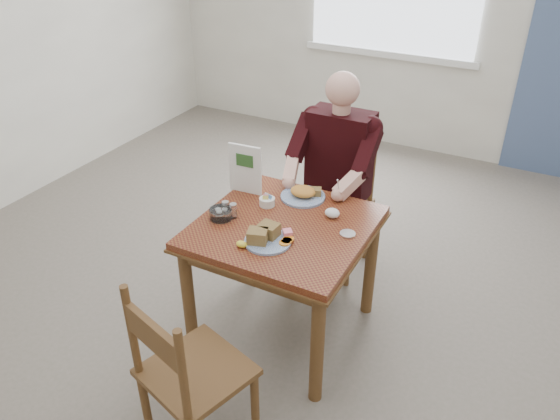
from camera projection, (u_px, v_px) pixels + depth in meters
The scene contains 15 objects.
floor at pixel (283, 327), 3.33m from camera, with size 6.00×6.00×0.00m, color #665F52.
wall_back at pixel (438, 5), 4.90m from camera, with size 5.50×5.50×0.00m, color white.
lemon_wedge at pixel (242, 244), 2.75m from camera, with size 0.06×0.04×0.03m, color yellow.
napkin at pixel (332, 213), 3.00m from camera, with size 0.08×0.07×0.05m, color white.
metal_dish at pixel (348, 234), 2.86m from camera, with size 0.08×0.08×0.01m, color silver.
table at pixel (284, 241), 3.01m from camera, with size 0.92×0.92×0.75m.
chair_far at pixel (338, 202), 3.70m from camera, with size 0.42×0.42×0.95m.
chair_near at pixel (188, 376), 2.39m from camera, with size 0.52×0.52×0.95m.
diner at pixel (335, 163), 3.46m from camera, with size 0.53×0.56×1.39m.
near_plate at pixel (266, 236), 2.79m from camera, with size 0.28×0.28×0.08m.
far_plate at pixel (304, 194), 3.19m from camera, with size 0.34×0.34×0.07m.
caddy at pixel (267, 202), 3.11m from camera, with size 0.11×0.11×0.07m.
shakers at pixel (229, 209), 3.00m from camera, with size 0.09×0.04×0.09m.
creamer at pixel (221, 214), 2.99m from camera, with size 0.15×0.15×0.06m.
menu at pixel (245, 169), 3.18m from camera, with size 0.21×0.03×0.30m.
Camera 1 is at (1.15, -2.22, 2.32)m, focal length 35.00 mm.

